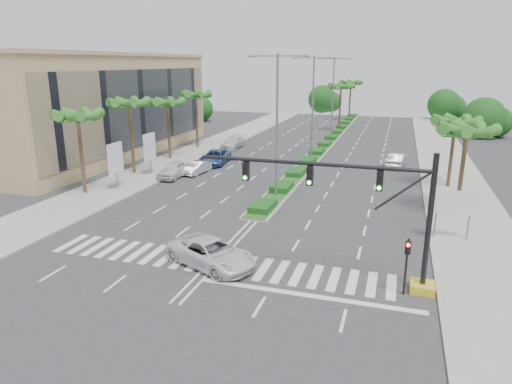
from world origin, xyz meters
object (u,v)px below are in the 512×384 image
at_px(car_parked_c, 215,157).
at_px(car_right, 396,160).
at_px(car_parked_d, 233,143).
at_px(car_crossing, 211,253).
at_px(car_parked_a, 174,170).
at_px(car_parked_b, 197,168).

distance_m(car_parked_c, car_right, 20.45).
bearing_deg(car_parked_c, car_parked_d, 92.51).
xyz_separation_m(car_parked_c, car_crossing, (10.24, -25.43, -0.01)).
height_order(car_parked_c, car_right, car_parked_c).
bearing_deg(car_right, car_parked_a, 35.24).
relative_size(car_parked_d, car_crossing, 0.92).
xyz_separation_m(car_parked_b, car_parked_d, (-1.61, 15.16, 0.11)).
bearing_deg(car_right, car_parked_b, 32.34).
bearing_deg(car_parked_d, car_parked_c, -80.00).
distance_m(car_parked_b, car_parked_d, 15.25).
height_order(car_parked_d, car_crossing, car_crossing).
xyz_separation_m(car_parked_a, car_parked_d, (0.00, 17.33, -0.05)).
bearing_deg(car_parked_b, car_crossing, -55.65).
bearing_deg(car_crossing, car_parked_d, 42.56).
height_order(car_parked_b, car_parked_c, car_parked_c).
relative_size(car_parked_c, car_right, 1.20).
distance_m(car_parked_a, car_parked_d, 17.33).
relative_size(car_parked_a, car_parked_b, 1.21).
bearing_deg(car_parked_a, car_right, 27.31).
relative_size(car_parked_c, car_parked_d, 1.11).
xyz_separation_m(car_parked_b, car_right, (19.89, 9.67, 0.15)).
bearing_deg(car_parked_b, car_parked_d, 103.81).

